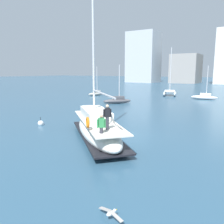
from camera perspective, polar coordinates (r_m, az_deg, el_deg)
ground_plane at (r=17.69m, az=-0.40°, el=-6.53°), size 400.00×400.00×0.00m
main_sailboat at (r=17.26m, az=-3.64°, el=-3.83°), size 8.74×8.20×13.89m
moored_sloop_near at (r=45.15m, az=21.77°, el=3.51°), size 4.61×1.36×6.03m
moored_sloop_far at (r=50.02m, az=14.03°, el=4.69°), size 4.07×5.98×9.76m
moored_catamaran at (r=36.80m, az=1.32°, el=2.90°), size 3.92×4.01×6.03m
moored_cutter_right at (r=49.32m, az=-3.92°, el=4.65°), size 1.91×4.07×5.99m
seagull at (r=8.66m, az=-0.24°, el=-23.59°), size 1.12×0.49×0.17m
mooring_buoy at (r=22.99m, az=-17.14°, el=-2.68°), size 0.55×0.55×0.87m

